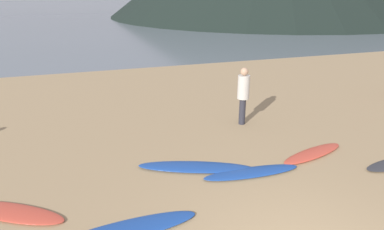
% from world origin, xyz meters
% --- Properties ---
extents(ground_plane, '(120.00, 120.00, 0.20)m').
position_xyz_m(ground_plane, '(0.00, 10.00, -0.10)').
color(ground_plane, tan).
rests_on(ground_plane, ground).
extents(ocean_water, '(140.00, 100.00, 0.01)m').
position_xyz_m(ocean_water, '(0.00, 64.02, 0.00)').
color(ocean_water, slate).
rests_on(ocean_water, ground).
extents(surfboard_1, '(2.07, 1.56, 0.07)m').
position_xyz_m(surfboard_1, '(-4.28, 2.88, 0.03)').
color(surfboard_1, '#D84C38').
rests_on(surfboard_1, ground).
extents(surfboard_2, '(2.51, 0.68, 0.07)m').
position_xyz_m(surfboard_2, '(-2.36, 1.76, 0.04)').
color(surfboard_2, '#1E479E').
rests_on(surfboard_2, ground).
extents(surfboard_3, '(2.64, 1.45, 0.09)m').
position_xyz_m(surfboard_3, '(-0.58, 3.42, 0.05)').
color(surfboard_3, '#1E479E').
rests_on(surfboard_3, ground).
extents(surfboard_4, '(2.24, 0.57, 0.08)m').
position_xyz_m(surfboard_4, '(0.53, 2.82, 0.04)').
color(surfboard_4, '#1E479E').
rests_on(surfboard_4, ground).
extents(surfboard_5, '(2.03, 0.97, 0.09)m').
position_xyz_m(surfboard_5, '(2.38, 3.18, 0.04)').
color(surfboard_5, '#D84C38').
rests_on(surfboard_5, ground).
extents(person_0, '(0.35, 0.35, 1.72)m').
position_xyz_m(person_0, '(1.61, 5.58, 1.01)').
color(person_0, '#2D2D38').
rests_on(person_0, ground).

